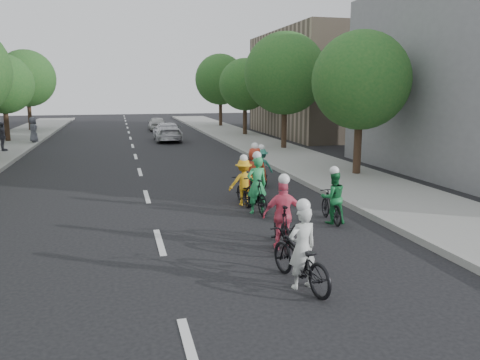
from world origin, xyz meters
name	(u,v)px	position (x,y,z in m)	size (l,w,h in m)	color
ground	(160,242)	(0.00, 0.00, 0.00)	(120.00, 120.00, 0.00)	black
sidewalk_right	(307,163)	(8.00, 10.00, 0.07)	(4.00, 80.00, 0.15)	gray
curb_right	(269,165)	(6.05, 10.00, 0.09)	(0.18, 80.00, 0.18)	#999993
bldg_se	(334,84)	(16.00, 24.00, 4.00)	(10.00, 14.00, 8.00)	gray
tree_l_4	(3,84)	(-8.20, 24.00, 3.96)	(4.00, 4.00, 5.97)	black
tree_l_5	(27,78)	(-8.20, 33.00, 4.52)	(4.80, 4.80, 6.93)	black
tree_r_0	(361,81)	(8.80, 6.60, 3.96)	(4.00, 4.00, 5.97)	black
tree_r_1	(285,74)	(8.80, 15.60, 4.52)	(4.80, 4.80, 6.93)	black
tree_r_2	(245,85)	(8.80, 24.60, 3.96)	(4.00, 4.00, 5.97)	black
tree_r_3	(220,79)	(8.80, 33.60, 4.52)	(4.80, 4.80, 6.93)	black
cyclist_0	(300,257)	(2.33, -3.25, 0.58)	(1.01, 2.05, 1.70)	black
cyclist_1	(282,221)	(2.72, -1.16, 0.65)	(1.00, 1.86, 1.77)	black
cyclist_2	(256,191)	(3.04, 2.07, 0.65)	(0.66, 1.78, 1.86)	black
cyclist_3	(261,170)	(4.36, 5.87, 0.61)	(0.93, 1.60, 1.59)	black
cyclist_4	(332,201)	(4.77, 0.50, 0.60)	(0.75, 1.55, 1.59)	black
cyclist_5	(254,179)	(3.52, 3.89, 0.66)	(0.93, 1.89, 1.90)	black
cyclist_6	(243,186)	(2.93, 3.11, 0.59)	(0.96, 1.58, 1.62)	black
follow_car_lead	(167,132)	(2.50, 22.37, 0.66)	(1.84, 4.53, 1.31)	silver
follow_car_trail	(157,123)	(2.53, 31.38, 0.61)	(1.44, 3.57, 1.22)	silver
spectator_1	(2,136)	(-7.26, 18.21, 0.98)	(0.97, 0.41, 1.66)	#50505E
spectator_2	(33,130)	(-6.30, 22.49, 0.99)	(0.82, 0.53, 1.68)	#535561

